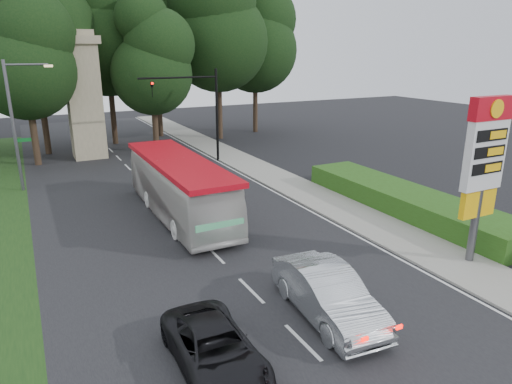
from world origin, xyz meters
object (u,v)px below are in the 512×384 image
transit_bus (179,188)px  gas_station_pylon (484,159)px  monument (84,95)px  sedan_silver (327,294)px  suv_charcoal (214,349)px  streetlight_signs (16,120)px  traffic_signal_mast (201,103)px

transit_bus → gas_station_pylon: bearing=-50.2°
monument → sedan_silver: 29.14m
transit_bus → suv_charcoal: 12.63m
streetlight_signs → monument: (4.99, 7.99, 0.67)m
transit_bus → suv_charcoal: size_ratio=2.50×
monument → transit_bus: 17.63m
gas_station_pylon → suv_charcoal: (-12.00, -1.34, -3.83)m
gas_station_pylon → traffic_signal_mast: (-3.52, 22.00, 0.22)m
streetlight_signs → sedan_silver: bearing=-67.6°
sedan_silver → suv_charcoal: (-4.30, -0.73, -0.22)m
traffic_signal_mast → suv_charcoal: traffic_signal_mast is taller
gas_station_pylon → sedan_silver: bearing=-175.5°
suv_charcoal → transit_bus: bearing=77.5°
monument → traffic_signal_mast: bearing=-38.0°
streetlight_signs → traffic_signal_mast: bearing=8.9°
gas_station_pylon → transit_bus: (-8.98, 10.88, -2.89)m
suv_charcoal → monument: bearing=89.8°
sedan_silver → transit_bus: bearing=101.2°
traffic_signal_mast → suv_charcoal: bearing=-110.0°
traffic_signal_mast → streetlight_signs: streetlight_signs is taller
gas_station_pylon → monument: bearing=111.8°
transit_bus → sedan_silver: (1.28, -11.49, -0.72)m
gas_station_pylon → sedan_silver: (-7.70, -0.61, -3.61)m
streetlight_signs → transit_bus: streetlight_signs is taller
monument → transit_bus: size_ratio=0.90×
streetlight_signs → sedan_silver: size_ratio=1.57×
transit_bus → suv_charcoal: transit_bus is taller
streetlight_signs → sedan_silver: 22.59m
traffic_signal_mast → monument: monument is taller
suv_charcoal → gas_station_pylon: bearing=7.7°
streetlight_signs → transit_bus: (7.21, -9.13, -2.88)m
sedan_silver → suv_charcoal: sedan_silver is taller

